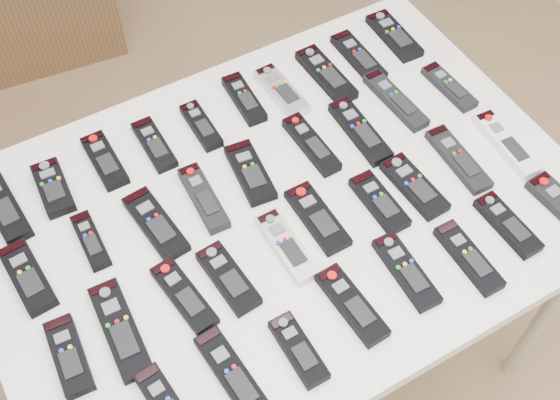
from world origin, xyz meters
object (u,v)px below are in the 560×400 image
remote_24 (317,218)px  remote_35 (469,257)px  remote_4 (201,126)px  remote_8 (358,57)px  remote_6 (282,91)px  remote_14 (250,172)px  remote_18 (449,87)px  remote_7 (326,75)px  remote_16 (360,131)px  remote_22 (228,278)px  remote_28 (507,144)px  remote_33 (352,305)px  remote_27 (458,159)px  remote_0 (3,206)px  remote_12 (156,224)px  remote_31 (234,376)px  remote_36 (508,225)px  table (280,221)px  remote_26 (414,186)px  remote_2 (105,160)px  remote_5 (244,99)px  remote_21 (184,296)px  remote_23 (287,246)px  remote_19 (69,356)px  remote_20 (120,329)px  remote_17 (395,100)px  remote_32 (299,350)px  remote_9 (394,36)px  remote_11 (91,241)px  remote_3 (154,145)px  remote_10 (28,277)px  remote_34 (406,271)px  remote_13 (204,198)px  remote_25 (379,202)px

remote_24 → remote_35: size_ratio=1.03×
remote_4 → remote_24: size_ratio=0.82×
remote_8 → remote_6: bearing=-177.8°
remote_14 → remote_18: bearing=5.5°
remote_7 → remote_14: bearing=-152.2°
remote_7 → remote_18: bearing=-39.2°
remote_16 → remote_22: size_ratio=1.22×
remote_28 → remote_33: size_ratio=1.10×
remote_8 → remote_27: size_ratio=0.95×
remote_0 → remote_12: size_ratio=1.07×
remote_31 → remote_36: size_ratio=1.24×
table → remote_18: (0.52, 0.09, 0.07)m
remote_6 → remote_26: bearing=-77.0°
remote_2 → remote_5: (0.35, 0.01, 0.00)m
remote_5 → remote_28: 0.60m
remote_4 → remote_21: size_ratio=0.84×
remote_16 → remote_23: 0.35m
remote_19 → remote_20: remote_19 is taller
remote_17 → remote_27: remote_17 is taller
table → remote_12: remote_12 is taller
remote_16 → remote_19: bearing=-164.8°
remote_8 → remote_20: bearing=-153.8°
remote_7 → remote_32: 0.71m
remote_2 → remote_21: same height
remote_4 → remote_9: size_ratio=0.80×
remote_6 → remote_8: bearing=-0.5°
remote_11 → remote_26: (0.65, -0.21, -0.00)m
remote_2 → remote_3: remote_2 is taller
remote_10 → remote_35: 0.87m
remote_27 → remote_2: bearing=153.1°
remote_14 → remote_19: remote_19 is taller
remote_9 → remote_31: bearing=-140.5°
remote_22 → remote_21: bearing=169.6°
remote_21 → remote_23: size_ratio=0.98×
remote_11 → remote_34: bearing=-34.8°
remote_13 → remote_18: bearing=2.7°
remote_12 → remote_18: (0.76, 0.01, -0.00)m
remote_33 → remote_20: bearing=153.5°
remote_24 → remote_34: remote_34 is taller
remote_17 → remote_33: size_ratio=1.13×
remote_36 → remote_12: bearing=148.9°
remote_14 → remote_28: (0.53, -0.21, -0.00)m
remote_4 → remote_17: (0.43, -0.15, -0.00)m
remote_14 → remote_21: (-0.25, -0.20, -0.00)m
remote_18 → remote_28: 0.20m
remote_3 → remote_8: bearing=0.8°
remote_31 → remote_8: bearing=36.9°
remote_28 → remote_12: bearing=169.9°
remote_20 → remote_25: (0.58, -0.00, 0.00)m
remote_19 → remote_25: (0.68, 0.00, -0.00)m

